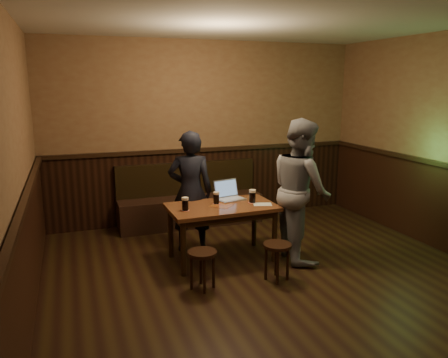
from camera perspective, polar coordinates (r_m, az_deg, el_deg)
room at (r=4.41m, az=8.49°, el=-0.17°), size 5.04×6.04×2.84m
bench at (r=6.79m, az=-4.47°, el=-3.36°), size 2.20×0.50×0.95m
pub_table at (r=5.34m, az=-0.28°, el=-4.41°), size 1.31×0.77×0.70m
stool_left at (r=4.68m, az=-2.83°, el=-10.37°), size 0.35×0.35×0.42m
stool_right at (r=4.91m, az=6.96°, el=-9.34°), size 0.41×0.41×0.43m
pint_left at (r=5.10m, az=-5.09°, el=-3.26°), size 0.10×0.10×0.16m
pint_mid at (r=5.37m, az=-1.00°, el=-2.48°), size 0.10×0.10×0.15m
pint_right at (r=5.43m, az=3.73°, el=-2.25°), size 0.11×0.11×0.17m
laptop at (r=5.59m, az=0.61°, el=-2.02°), size 0.39×0.34×0.24m
menu at (r=5.38m, az=5.06°, el=-3.31°), size 0.26×0.21×0.00m
person_suit at (r=5.64m, az=-4.40°, el=-1.64°), size 0.65×0.52×1.57m
person_grey at (r=5.43m, az=10.02°, el=-1.38°), size 0.75×0.92×1.75m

